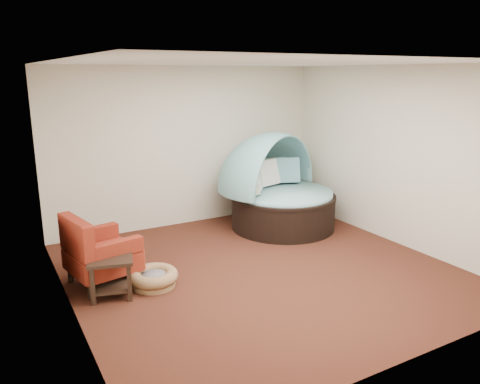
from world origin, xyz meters
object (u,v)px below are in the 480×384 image
canopy_daybed (278,184)px  pet_basket (154,278)px  red_armchair (98,253)px  side_table (111,270)px

canopy_daybed → pet_basket: canopy_daybed is taller
pet_basket → red_armchair: 0.78m
pet_basket → side_table: bearing=179.5°
red_armchair → side_table: (0.06, -0.38, -0.11)m
pet_basket → side_table: 0.57m
canopy_daybed → side_table: (-3.29, -1.25, -0.45)m
red_armchair → side_table: bearing=-92.2°
red_armchair → canopy_daybed: bearing=3.4°
canopy_daybed → red_armchair: canopy_daybed is taller
canopy_daybed → red_armchair: 3.47m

